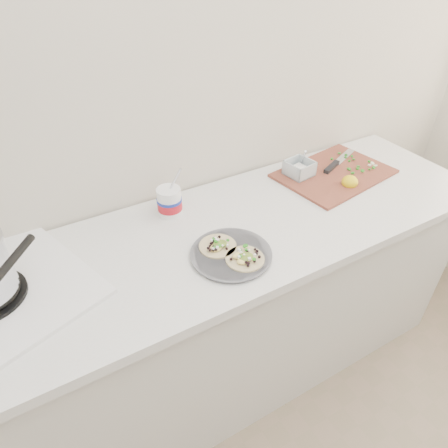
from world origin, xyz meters
TOP-DOWN VIEW (x-y plane):
  - counter at (0.00, 1.43)m, footprint 2.44×0.66m
  - taco_plate at (0.05, 1.28)m, footprint 0.28×0.28m
  - tub at (-0.02, 1.61)m, footprint 0.10×0.10m
  - cutboard at (0.72, 1.54)m, footprint 0.54×0.41m

SIDE VIEW (x-z plane):
  - counter at x=0.00m, z-range 0.00..0.90m
  - taco_plate at x=0.05m, z-range 0.90..0.94m
  - cutboard at x=0.72m, z-range 0.88..0.96m
  - tub at x=-0.02m, z-range 0.86..1.07m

